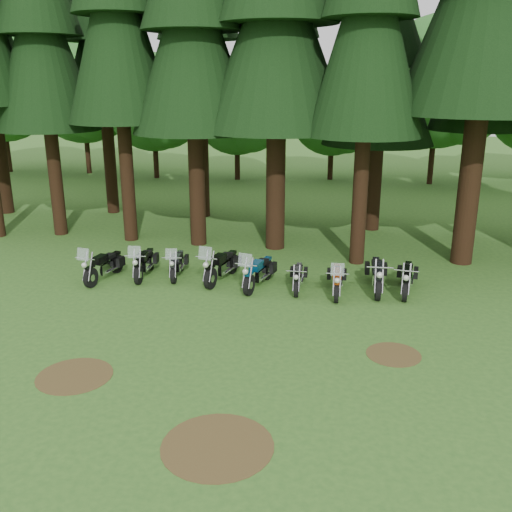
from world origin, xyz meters
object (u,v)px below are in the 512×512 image
object	(u,v)px
motorcycle_3	(221,267)
motorcycle_8	(407,279)
motorcycle_4	(258,273)
motorcycle_6	(337,280)
motorcycle_7	(377,276)
motorcycle_0	(104,267)
motorcycle_5	(298,278)
motorcycle_2	(177,265)
motorcycle_1	(144,264)

from	to	relation	value
motorcycle_3	motorcycle_8	distance (m)	6.23
motorcycle_4	motorcycle_6	bearing A→B (deg)	8.29
motorcycle_7	motorcycle_8	bearing A→B (deg)	-2.66
motorcycle_3	motorcycle_6	xyz separation A→B (m)	(3.98, -0.53, -0.06)
motorcycle_4	motorcycle_7	distance (m)	3.93
motorcycle_0	motorcycle_5	distance (m)	6.76
motorcycle_2	motorcycle_7	world-z (taller)	motorcycle_2
motorcycle_7	motorcycle_8	world-z (taller)	motorcycle_7
motorcycle_2	motorcycle_6	world-z (taller)	motorcycle_6
motorcycle_4	motorcycle_6	distance (m)	2.62
motorcycle_1	motorcycle_3	xyz separation A→B (m)	(2.79, 0.07, 0.04)
motorcycle_1	motorcycle_7	bearing A→B (deg)	-5.43
motorcycle_2	motorcycle_3	xyz separation A→B (m)	(1.66, -0.16, 0.08)
motorcycle_2	motorcycle_7	size ratio (longest dim) A/B	0.85
motorcycle_5	motorcycle_7	bearing A→B (deg)	5.45
motorcycle_3	motorcycle_0	bearing A→B (deg)	-158.58
motorcycle_3	motorcycle_8	size ratio (longest dim) A/B	1.07
motorcycle_5	motorcycle_7	world-z (taller)	motorcycle_7
motorcycle_3	motorcycle_1	bearing A→B (deg)	-166.29
motorcycle_0	motorcycle_8	bearing A→B (deg)	12.16
motorcycle_6	motorcycle_5	bearing A→B (deg)	169.04
motorcycle_7	motorcycle_3	bearing A→B (deg)	178.40
motorcycle_4	motorcycle_8	xyz separation A→B (m)	(4.87, 0.39, -0.03)
motorcycle_5	motorcycle_6	world-z (taller)	motorcycle_6
motorcycle_4	motorcycle_8	world-z (taller)	motorcycle_4
motorcycle_1	motorcycle_7	distance (m)	8.07
motorcycle_2	motorcycle_3	size ratio (longest dim) A/B	0.86
motorcycle_4	motorcycle_3	bearing A→B (deg)	176.17
motorcycle_8	motorcycle_6	bearing A→B (deg)	-160.07
motorcycle_4	motorcycle_8	distance (m)	4.88
motorcycle_1	motorcycle_6	xyz separation A→B (m)	(6.78, -0.47, -0.02)
motorcycle_6	motorcycle_8	world-z (taller)	motorcycle_6
motorcycle_1	motorcycle_7	xyz separation A→B (m)	(8.07, 0.09, 0.03)
motorcycle_3	motorcycle_6	distance (m)	4.02
motorcycle_1	motorcycle_2	size ratio (longest dim) A/B	1.09
motorcycle_1	motorcycle_6	size ratio (longest dim) A/B	1.05
motorcycle_7	motorcycle_1	bearing A→B (deg)	178.77
motorcycle_2	motorcycle_4	xyz separation A→B (m)	(3.02, -0.54, 0.06)
motorcycle_6	motorcycle_7	distance (m)	1.40
motorcycle_4	motorcycle_5	xyz separation A→B (m)	(1.33, 0.04, -0.09)
motorcycle_3	motorcycle_4	size ratio (longest dim) A/B	1.03
motorcycle_4	motorcycle_5	size ratio (longest dim) A/B	1.21
motorcycle_1	motorcycle_5	distance (m)	5.50
motorcycle_1	motorcycle_6	bearing A→B (deg)	-10.03
motorcycle_1	motorcycle_8	bearing A→B (deg)	-5.59
motorcycle_3	motorcycle_4	world-z (taller)	motorcycle_3
motorcycle_6	motorcycle_7	size ratio (longest dim) A/B	0.89
motorcycle_3	motorcycle_6	world-z (taller)	motorcycle_3
motorcycle_1	motorcycle_2	world-z (taller)	motorcycle_1
motorcycle_4	motorcycle_5	world-z (taller)	motorcycle_4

